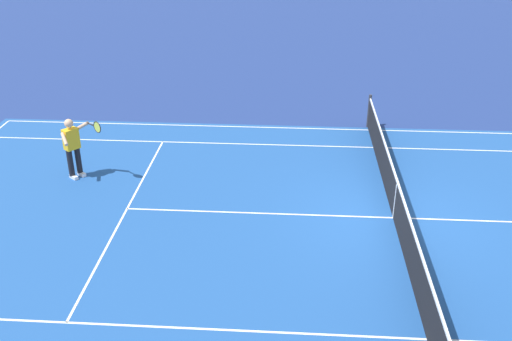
{
  "coord_description": "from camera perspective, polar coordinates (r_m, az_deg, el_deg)",
  "views": [
    {
      "loc": [
        2.44,
        12.06,
        7.08
      ],
      "look_at": [
        3.29,
        -0.49,
        0.9
      ],
      "focal_mm": 40.93,
      "sensor_mm": 36.0,
      "label": 1
    }
  ],
  "objects": [
    {
      "name": "court_slab",
      "position": [
        14.2,
        13.27,
        -4.53
      ],
      "size": [
        24.2,
        11.4,
        0.0
      ],
      "primitive_type": "cube",
      "color": "#1E4C93",
      "rests_on": "ground_plane"
    },
    {
      "name": "tennis_player_near",
      "position": [
        16.07,
        -17.45,
        2.39
      ],
      "size": [
        1.16,
        0.75,
        1.7
      ],
      "color": "black",
      "rests_on": "ground_plane"
    },
    {
      "name": "tennis_net",
      "position": [
        13.96,
        13.48,
        -2.79
      ],
      "size": [
        0.1,
        11.7,
        1.08
      ],
      "color": "#2D2D33",
      "rests_on": "ground_plane"
    },
    {
      "name": "court_line_markings",
      "position": [
        14.2,
        13.27,
        -4.52
      ],
      "size": [
        23.85,
        11.05,
        0.01
      ],
      "color": "white",
      "rests_on": "ground_plane"
    },
    {
      "name": "ground_plane",
      "position": [
        14.2,
        13.27,
        -4.53
      ],
      "size": [
        60.0,
        60.0,
        0.0
      ],
      "primitive_type": "plane",
      "color": "navy"
    },
    {
      "name": "tennis_ball",
      "position": [
        13.91,
        14.94,
        -5.27
      ],
      "size": [
        0.07,
        0.07,
        0.07
      ],
      "primitive_type": "sphere",
      "color": "#CCE01E",
      "rests_on": "ground_plane"
    }
  ]
}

